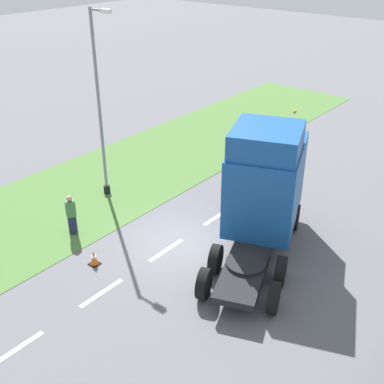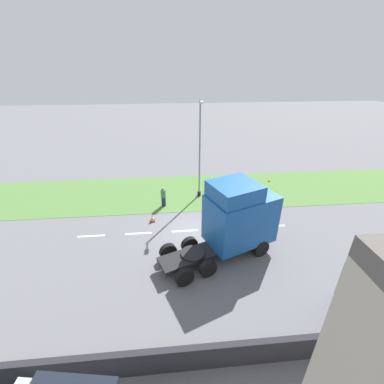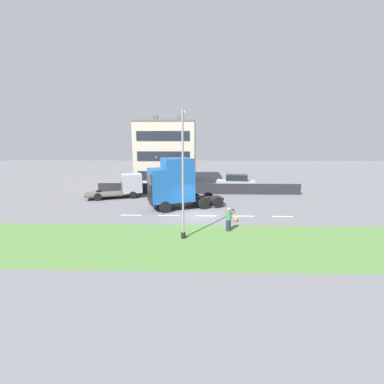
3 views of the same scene
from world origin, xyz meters
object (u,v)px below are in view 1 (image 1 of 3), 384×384
Objects in this scene: lorry_cab at (265,185)px; lamp_post at (101,114)px; pedestrian at (71,215)px; traffic_cone_lead at (94,258)px.

lamp_post is (-7.36, -1.32, 1.46)m from lorry_cab.
lamp_post is 4.53m from pedestrian.
lamp_post reaches higher than traffic_cone_lead.
pedestrian is (-5.95, -4.41, -1.53)m from lorry_cab.
traffic_cone_lead is at bearing -20.39° from pedestrian.
lorry_cab is at bearing 10.17° from lamp_post.
lamp_post is at bearing 168.49° from lorry_cab.
traffic_cone_lead is at bearing -146.90° from lorry_cab.
lamp_post is at bearing 114.49° from pedestrian.
traffic_cone_lead is (3.65, -3.93, -3.53)m from lamp_post.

